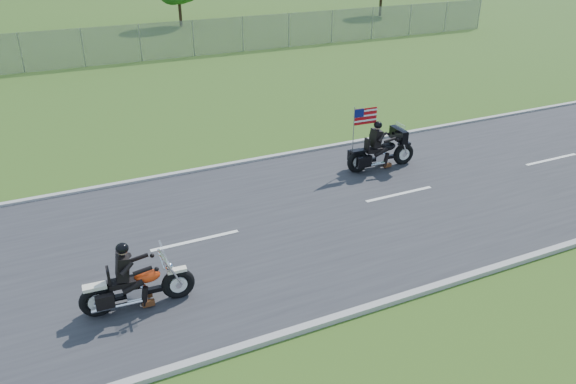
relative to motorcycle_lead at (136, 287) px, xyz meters
name	(u,v)px	position (x,y,z in m)	size (l,w,h in m)	color
ground	(271,225)	(3.79, 1.97, -0.49)	(420.00, 420.00, 0.00)	#2B4E18
road	(271,224)	(3.79, 1.97, -0.47)	(120.00, 8.00, 0.04)	#28282B
curb_north	(219,167)	(3.79, 6.02, -0.44)	(120.00, 0.18, 0.12)	#9E9B93
curb_south	(353,313)	(3.79, -2.08, -0.44)	(120.00, 0.18, 0.12)	#9E9B93
fence	(21,53)	(-1.21, 21.97, 0.51)	(60.00, 0.03, 2.00)	gray
motorcycle_lead	(136,287)	(0.00, 0.00, 0.00)	(2.30, 0.63, 1.55)	black
motorcycle_follow	(381,153)	(8.37, 3.82, 0.05)	(2.37, 0.78, 1.98)	black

